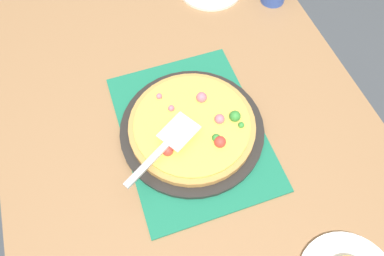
{
  "coord_description": "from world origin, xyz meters",
  "views": [
    {
      "loc": [
        0.44,
        -0.15,
        1.59
      ],
      "look_at": [
        0.0,
        0.0,
        0.77
      ],
      "focal_mm": 33.72,
      "sensor_mm": 36.0,
      "label": 1
    }
  ],
  "objects": [
    {
      "name": "ground_plane",
      "position": [
        0.0,
        0.0,
        0.0
      ],
      "size": [
        8.0,
        8.0,
        0.0
      ],
      "primitive_type": "plane",
      "color": "#3D4247"
    },
    {
      "name": "pizza_server",
      "position": [
        0.05,
        -0.08,
        0.82
      ],
      "size": [
        0.16,
        0.22,
        0.01
      ],
      "color": "silver",
      "rests_on": "pizza"
    },
    {
      "name": "dining_table",
      "position": [
        0.0,
        0.0,
        0.64
      ],
      "size": [
        1.4,
        1.0,
        0.75
      ],
      "color": "olive",
      "rests_on": "ground_plane"
    },
    {
      "name": "pizza",
      "position": [
        0.0,
        0.0,
        0.78
      ],
      "size": [
        0.33,
        0.33,
        0.05
      ],
      "color": "#B78442",
      "rests_on": "pizza_pan"
    },
    {
      "name": "placemat",
      "position": [
        0.0,
        0.0,
        0.75
      ],
      "size": [
        0.48,
        0.36,
        0.01
      ],
      "primitive_type": "cube",
      "color": "#196B4C",
      "rests_on": "dining_table"
    },
    {
      "name": "pizza_pan",
      "position": [
        0.0,
        0.0,
        0.76
      ],
      "size": [
        0.38,
        0.38,
        0.01
      ],
      "primitive_type": "cylinder",
      "color": "black",
      "rests_on": "placemat"
    }
  ]
}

